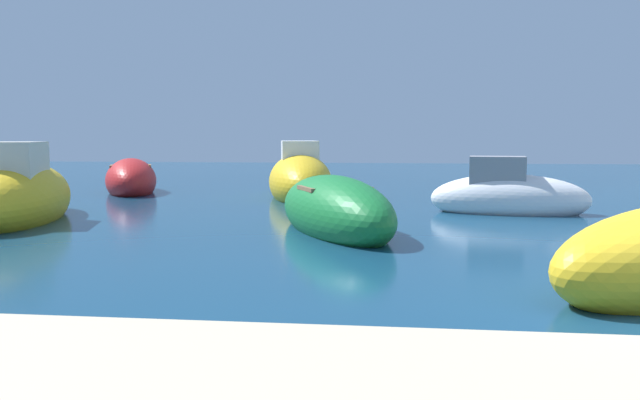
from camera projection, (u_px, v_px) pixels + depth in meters
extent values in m
ellipsoid|color=#197233|center=(335.00, 212.00, 13.50)|extent=(3.72, 5.33, 1.56)
cube|color=brown|center=(335.00, 188.00, 13.45)|extent=(1.68, 1.51, 0.08)
ellipsoid|color=white|center=(509.00, 199.00, 16.69)|extent=(4.27, 2.01, 1.34)
cube|color=gray|center=(497.00, 170.00, 16.70)|extent=(1.54, 1.10, 0.73)
ellipsoid|color=gold|center=(20.00, 200.00, 15.27)|extent=(3.41, 5.76, 1.81)
cube|color=beige|center=(13.00, 160.00, 14.74)|extent=(1.64, 1.99, 0.86)
ellipsoid|color=#B21E1E|center=(131.00, 180.00, 22.73)|extent=(3.30, 4.73, 1.59)
cube|color=brown|center=(131.00, 166.00, 22.68)|extent=(1.64, 1.35, 0.08)
ellipsoid|color=gold|center=(300.00, 182.00, 20.97)|extent=(3.11, 5.80, 1.87)
cube|color=white|center=(299.00, 153.00, 21.31)|extent=(1.57, 2.25, 0.80)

